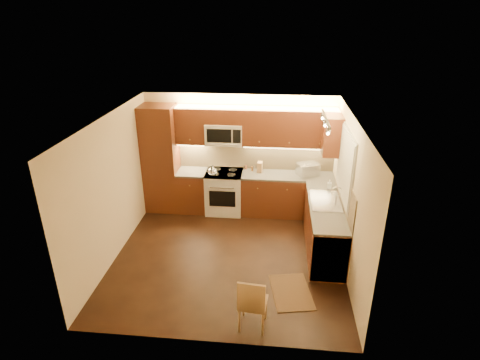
# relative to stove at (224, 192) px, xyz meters

# --- Properties ---
(floor) EXTENTS (4.00, 4.00, 0.01)m
(floor) POSITION_rel_stove_xyz_m (0.30, -1.68, -0.46)
(floor) COLOR black
(floor) RESTS_ON ground
(ceiling) EXTENTS (4.00, 4.00, 0.01)m
(ceiling) POSITION_rel_stove_xyz_m (0.30, -1.68, 2.04)
(ceiling) COLOR beige
(ceiling) RESTS_ON ground
(wall_back) EXTENTS (4.00, 0.01, 2.50)m
(wall_back) POSITION_rel_stove_xyz_m (0.30, 0.32, 0.79)
(wall_back) COLOR beige
(wall_back) RESTS_ON ground
(wall_front) EXTENTS (4.00, 0.01, 2.50)m
(wall_front) POSITION_rel_stove_xyz_m (0.30, -3.67, 0.79)
(wall_front) COLOR beige
(wall_front) RESTS_ON ground
(wall_left) EXTENTS (0.01, 4.00, 2.50)m
(wall_left) POSITION_rel_stove_xyz_m (-1.70, -1.68, 0.79)
(wall_left) COLOR beige
(wall_left) RESTS_ON ground
(wall_right) EXTENTS (0.01, 4.00, 2.50)m
(wall_right) POSITION_rel_stove_xyz_m (2.30, -1.68, 0.79)
(wall_right) COLOR beige
(wall_right) RESTS_ON ground
(pantry) EXTENTS (0.70, 0.60, 2.30)m
(pantry) POSITION_rel_stove_xyz_m (-1.35, 0.02, 0.69)
(pantry) COLOR #4B2610
(pantry) RESTS_ON floor
(base_cab_back_left) EXTENTS (0.62, 0.60, 0.86)m
(base_cab_back_left) POSITION_rel_stove_xyz_m (-0.69, 0.02, -0.03)
(base_cab_back_left) COLOR #4B2610
(base_cab_back_left) RESTS_ON floor
(counter_back_left) EXTENTS (0.62, 0.60, 0.04)m
(counter_back_left) POSITION_rel_stove_xyz_m (-0.69, 0.02, 0.42)
(counter_back_left) COLOR #33302E
(counter_back_left) RESTS_ON base_cab_back_left
(base_cab_back_right) EXTENTS (1.92, 0.60, 0.86)m
(base_cab_back_right) POSITION_rel_stove_xyz_m (1.34, 0.02, -0.03)
(base_cab_back_right) COLOR #4B2610
(base_cab_back_right) RESTS_ON floor
(counter_back_right) EXTENTS (1.92, 0.60, 0.04)m
(counter_back_right) POSITION_rel_stove_xyz_m (1.34, 0.02, 0.42)
(counter_back_right) COLOR #33302E
(counter_back_right) RESTS_ON base_cab_back_right
(base_cab_right) EXTENTS (0.60, 2.00, 0.86)m
(base_cab_right) POSITION_rel_stove_xyz_m (2.00, -1.28, -0.03)
(base_cab_right) COLOR #4B2610
(base_cab_right) RESTS_ON floor
(counter_right) EXTENTS (0.60, 2.00, 0.04)m
(counter_right) POSITION_rel_stove_xyz_m (2.00, -1.28, 0.42)
(counter_right) COLOR #33302E
(counter_right) RESTS_ON base_cab_right
(dishwasher) EXTENTS (0.58, 0.60, 0.84)m
(dishwasher) POSITION_rel_stove_xyz_m (2.00, -1.98, -0.03)
(dishwasher) COLOR silver
(dishwasher) RESTS_ON floor
(backsplash_back) EXTENTS (3.30, 0.02, 0.60)m
(backsplash_back) POSITION_rel_stove_xyz_m (0.65, 0.31, 0.74)
(backsplash_back) COLOR tan
(backsplash_back) RESTS_ON wall_back
(backsplash_right) EXTENTS (0.02, 2.00, 0.60)m
(backsplash_right) POSITION_rel_stove_xyz_m (2.29, -1.28, 0.74)
(backsplash_right) COLOR tan
(backsplash_right) RESTS_ON wall_right
(upper_cab_back_left) EXTENTS (0.62, 0.35, 0.75)m
(upper_cab_back_left) POSITION_rel_stove_xyz_m (-0.69, 0.15, 1.42)
(upper_cab_back_left) COLOR #4B2610
(upper_cab_back_left) RESTS_ON wall_back
(upper_cab_back_right) EXTENTS (1.92, 0.35, 0.75)m
(upper_cab_back_right) POSITION_rel_stove_xyz_m (1.34, 0.15, 1.42)
(upper_cab_back_right) COLOR #4B2610
(upper_cab_back_right) RESTS_ON wall_back
(upper_cab_bridge) EXTENTS (0.76, 0.35, 0.31)m
(upper_cab_bridge) POSITION_rel_stove_xyz_m (0.00, 0.15, 1.63)
(upper_cab_bridge) COLOR #4B2610
(upper_cab_bridge) RESTS_ON wall_back
(upper_cab_right_corner) EXTENTS (0.35, 0.50, 0.75)m
(upper_cab_right_corner) POSITION_rel_stove_xyz_m (2.12, -0.28, 1.42)
(upper_cab_right_corner) COLOR #4B2610
(upper_cab_right_corner) RESTS_ON wall_right
(stove) EXTENTS (0.76, 0.65, 0.92)m
(stove) POSITION_rel_stove_xyz_m (0.00, 0.00, 0.00)
(stove) COLOR silver
(stove) RESTS_ON floor
(microwave) EXTENTS (0.76, 0.38, 0.44)m
(microwave) POSITION_rel_stove_xyz_m (0.00, 0.14, 1.26)
(microwave) COLOR silver
(microwave) RESTS_ON wall_back
(window_frame) EXTENTS (0.03, 1.44, 1.24)m
(window_frame) POSITION_rel_stove_xyz_m (2.29, -1.12, 1.14)
(window_frame) COLOR silver
(window_frame) RESTS_ON wall_right
(window_blinds) EXTENTS (0.02, 1.36, 1.16)m
(window_blinds) POSITION_rel_stove_xyz_m (2.27, -1.12, 1.14)
(window_blinds) COLOR silver
(window_blinds) RESTS_ON wall_right
(sink) EXTENTS (0.52, 0.86, 0.15)m
(sink) POSITION_rel_stove_xyz_m (2.00, -1.12, 0.52)
(sink) COLOR silver
(sink) RESTS_ON counter_right
(faucet) EXTENTS (0.20, 0.04, 0.30)m
(faucet) POSITION_rel_stove_xyz_m (2.18, -1.12, 0.59)
(faucet) COLOR silver
(faucet) RESTS_ON counter_right
(track_light_bar) EXTENTS (0.04, 1.20, 0.03)m
(track_light_bar) POSITION_rel_stove_xyz_m (1.85, -1.27, 2.00)
(track_light_bar) COLOR silver
(track_light_bar) RESTS_ON ceiling
(kettle) EXTENTS (0.22, 0.22, 0.22)m
(kettle) POSITION_rel_stove_xyz_m (-0.22, -0.18, 0.57)
(kettle) COLOR silver
(kettle) RESTS_ON stove
(toaster_oven) EXTENTS (0.51, 0.45, 0.25)m
(toaster_oven) POSITION_rel_stove_xyz_m (1.75, 0.07, 0.57)
(toaster_oven) COLOR silver
(toaster_oven) RESTS_ON counter_back_right
(knife_block) EXTENTS (0.12, 0.17, 0.22)m
(knife_block) POSITION_rel_stove_xyz_m (0.75, 0.14, 0.55)
(knife_block) COLOR olive
(knife_block) RESTS_ON counter_back_right
(spice_jar_a) EXTENTS (0.04, 0.04, 0.11)m
(spice_jar_a) POSITION_rel_stove_xyz_m (0.44, 0.26, 0.49)
(spice_jar_a) COLOR silver
(spice_jar_a) RESTS_ON counter_back_right
(spice_jar_b) EXTENTS (0.05, 0.05, 0.10)m
(spice_jar_b) POSITION_rel_stove_xyz_m (0.44, 0.26, 0.49)
(spice_jar_b) COLOR brown
(spice_jar_b) RESTS_ON counter_back_right
(spice_jar_c) EXTENTS (0.06, 0.06, 0.09)m
(spice_jar_c) POSITION_rel_stove_xyz_m (0.62, 0.26, 0.49)
(spice_jar_c) COLOR silver
(spice_jar_c) RESTS_ON counter_back_right
(spice_jar_d) EXTENTS (0.05, 0.05, 0.11)m
(spice_jar_d) POSITION_rel_stove_xyz_m (0.58, 0.17, 0.49)
(spice_jar_d) COLOR #95602C
(spice_jar_d) RESTS_ON counter_back_right
(soap_bottle) EXTENTS (0.09, 0.09, 0.18)m
(soap_bottle) POSITION_rel_stove_xyz_m (2.12, -0.57, 0.53)
(soap_bottle) COLOR white
(soap_bottle) RESTS_ON counter_right
(rug) EXTENTS (0.74, 0.97, 0.01)m
(rug) POSITION_rel_stove_xyz_m (1.40, -2.58, -0.45)
(rug) COLOR black
(rug) RESTS_ON floor
(dining_chair) EXTENTS (0.41, 0.41, 0.85)m
(dining_chair) POSITION_rel_stove_xyz_m (0.85, -3.32, -0.04)
(dining_chair) COLOR olive
(dining_chair) RESTS_ON floor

